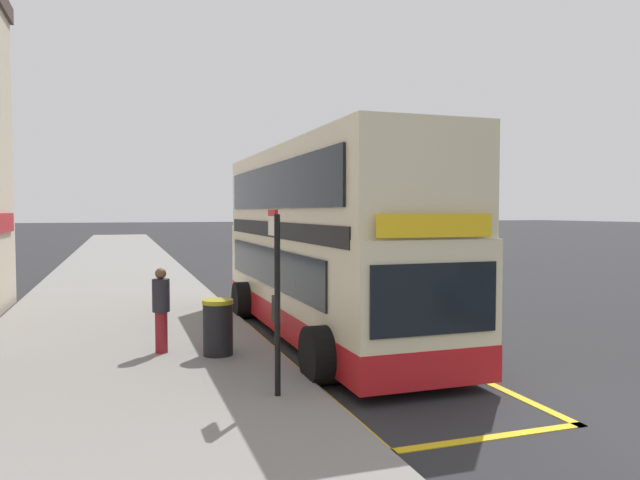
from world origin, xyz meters
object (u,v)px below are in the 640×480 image
object	(u,v)px
bus_stop_sign	(276,287)
parked_car_white_ahead	(251,238)
pedestrian_waiting_near_sign	(161,307)
litter_bin	(218,327)
double_decker_bus	(323,248)

from	to	relation	value
bus_stop_sign	parked_car_white_ahead	bearing A→B (deg)	78.53
pedestrian_waiting_near_sign	parked_car_white_ahead	bearing A→B (deg)	75.20
litter_bin	parked_car_white_ahead	bearing A→B (deg)	76.97
bus_stop_sign	litter_bin	world-z (taller)	bus_stop_sign
double_decker_bus	bus_stop_sign	distance (m)	4.99
double_decker_bus	litter_bin	world-z (taller)	double_decker_bus
double_decker_bus	parked_car_white_ahead	world-z (taller)	double_decker_bus
double_decker_bus	pedestrian_waiting_near_sign	distance (m)	4.07
bus_stop_sign	pedestrian_waiting_near_sign	xyz separation A→B (m)	(-1.49, 3.31, -0.73)
bus_stop_sign	litter_bin	bearing A→B (deg)	99.40
bus_stop_sign	parked_car_white_ahead	distance (m)	39.29
pedestrian_waiting_near_sign	litter_bin	xyz separation A→B (m)	(1.03, -0.54, -0.37)
parked_car_white_ahead	litter_bin	xyz separation A→B (m)	(-8.27, -35.73, -0.11)
litter_bin	double_decker_bus	bearing A→B (deg)	31.27
bus_stop_sign	parked_car_white_ahead	xyz separation A→B (m)	(7.81, 38.50, -0.98)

